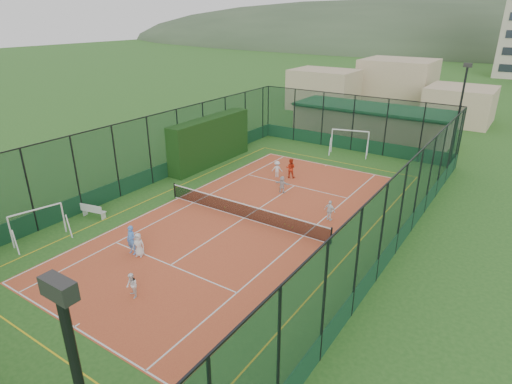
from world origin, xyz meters
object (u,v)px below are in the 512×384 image
at_px(child_near_mid, 131,240).
at_px(futsal_goal_near, 38,225).
at_px(white_bench, 94,210).
at_px(futsal_goal_far, 350,142).
at_px(child_near_left, 139,245).
at_px(coach, 290,168).
at_px(clubhouse, 371,122).
at_px(floodlight_ne, 458,118).
at_px(child_far_back, 282,184).
at_px(child_far_left, 277,169).
at_px(child_far_right, 330,210).
at_px(child_near_right, 132,286).

bearing_deg(child_near_mid, futsal_goal_near, -162.33).
distance_m(white_bench, futsal_goal_far, 22.38).
distance_m(futsal_goal_far, child_near_mid, 22.68).
bearing_deg(child_near_left, futsal_goal_near, 176.42).
relative_size(futsal_goal_far, coach, 2.18).
bearing_deg(coach, clubhouse, -114.83).
bearing_deg(floodlight_ne, futsal_goal_near, -123.31).
height_order(white_bench, futsal_goal_far, futsal_goal_far).
bearing_deg(futsal_goal_far, floodlight_ne, -10.52).
distance_m(futsal_goal_near, futsal_goal_far, 25.67).
xyz_separation_m(floodlight_ne, child_near_mid, (-11.05, -23.26, -3.32)).
height_order(clubhouse, white_bench, clubhouse).
relative_size(clubhouse, futsal_goal_near, 5.37).
bearing_deg(child_far_back, child_far_left, -58.90).
distance_m(floodlight_ne, coach, 13.59).
bearing_deg(clubhouse, child_near_left, -93.94).
distance_m(futsal_goal_near, child_far_right, 16.63).
xyz_separation_m(floodlight_ne, clubhouse, (-8.60, 5.40, -2.55)).
relative_size(futsal_goal_near, child_near_mid, 1.78).
bearing_deg(child_far_left, floodlight_ne, -163.16).
distance_m(child_near_left, coach, 14.37).
relative_size(child_near_mid, child_far_right, 1.24).
distance_m(white_bench, child_far_right, 14.47).
distance_m(clubhouse, child_far_right, 19.88).
bearing_deg(clubhouse, white_bench, -106.11).
bearing_deg(futsal_goal_far, futsal_goal_near, -124.21).
height_order(child_near_left, child_far_right, child_near_left).
bearing_deg(white_bench, child_far_back, 39.44).
bearing_deg(child_far_back, child_near_left, 74.11).
bearing_deg(child_near_right, clubhouse, 115.22).
distance_m(child_near_left, child_far_left, 13.84).
bearing_deg(floodlight_ne, clubhouse, 147.88).
height_order(clubhouse, child_far_back, clubhouse).
relative_size(child_near_left, child_far_right, 1.01).
height_order(child_near_right, coach, coach).
distance_m(clubhouse, child_near_left, 28.70).
relative_size(futsal_goal_far, child_far_left, 2.56).
bearing_deg(floodlight_ne, child_far_back, -126.46).
distance_m(child_near_mid, coach, 14.44).
bearing_deg(coach, child_near_right, 74.91).
xyz_separation_m(child_near_mid, coach, (1.34, 14.38, -0.04)).
bearing_deg(child_near_mid, child_near_right, -42.12).
xyz_separation_m(child_far_back, coach, (-0.99, 2.92, 0.15)).
xyz_separation_m(floodlight_ne, child_far_back, (-8.72, -11.81, -3.51)).
xyz_separation_m(futsal_goal_far, child_far_back, (-0.41, -11.06, -0.45)).
height_order(floodlight_ne, child_far_back, floodlight_ne).
xyz_separation_m(futsal_goal_far, child_near_right, (0.16, -25.06, -0.45)).
xyz_separation_m(white_bench, child_far_left, (5.80, 12.22, 0.20)).
bearing_deg(floodlight_ne, child_far_right, -106.49).
relative_size(child_near_mid, child_near_right, 1.34).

